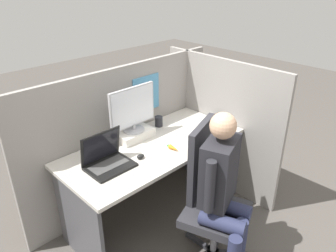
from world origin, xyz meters
TOP-DOWN VIEW (x-y plane):
  - ground_plane at (0.00, 0.00)m, footprint 12.00×12.00m
  - cubicle_panel_back at (0.00, 0.76)m, footprint 2.11×0.05m
  - cubicle_panel_right at (0.83, 0.29)m, footprint 0.04×1.38m
  - desk at (0.00, 0.37)m, footprint 1.61×0.74m
  - paper_box at (-0.03, 0.59)m, footprint 0.33×0.21m
  - monitor at (-0.03, 0.59)m, footprint 0.46×0.19m
  - laptop at (-0.47, 0.37)m, footprint 0.34×0.26m
  - mouse at (-0.22, 0.28)m, footprint 0.06×0.05m
  - stapler at (0.74, 0.27)m, footprint 0.05×0.12m
  - carrot_toy at (0.06, 0.19)m, footprint 0.04×0.13m
  - office_chair at (0.05, -0.21)m, footprint 0.60×0.64m
  - person at (-0.01, -0.37)m, footprint 0.46×0.50m
  - coffee_mug at (0.28, 0.61)m, footprint 0.07×0.07m

SIDE VIEW (x-z plane):
  - ground_plane at x=0.00m, z-range 0.00..0.00m
  - office_chair at x=0.05m, z-range -0.01..1.06m
  - desk at x=0.00m, z-range 0.20..0.94m
  - cubicle_panel_right at x=0.83m, z-range 0.00..1.36m
  - cubicle_panel_back at x=0.00m, z-range 0.00..1.36m
  - person at x=-0.01m, z-range 0.09..1.35m
  - mouse at x=-0.22m, z-range 0.75..0.78m
  - carrot_toy at x=0.06m, z-range 0.75..0.78m
  - stapler at x=0.74m, z-range 0.75..0.80m
  - paper_box at x=-0.03m, z-range 0.75..0.82m
  - coffee_mug at x=0.28m, z-range 0.75..0.84m
  - laptop at x=-0.47m, z-range 0.66..0.93m
  - monitor at x=-0.03m, z-range 0.82..1.22m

